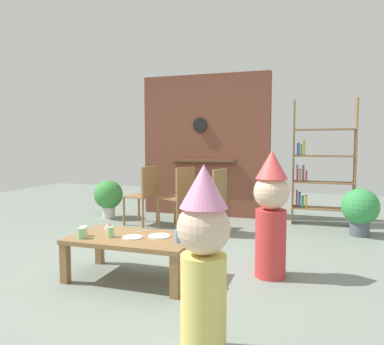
{
  "coord_description": "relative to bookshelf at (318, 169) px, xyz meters",
  "views": [
    {
      "loc": [
        1.4,
        -3.47,
        1.25
      ],
      "look_at": [
        0.15,
        0.4,
        0.92
      ],
      "focal_mm": 34.19,
      "sensor_mm": 36.0,
      "label": 1
    }
  ],
  "objects": [
    {
      "name": "ground_plane",
      "position": [
        -1.52,
        -2.4,
        -0.86
      ],
      "size": [
        12.0,
        12.0,
        0.0
      ],
      "primitive_type": "plane",
      "color": "gray"
    },
    {
      "name": "brick_fireplace_feature",
      "position": [
        -1.84,
        0.2,
        0.33
      ],
      "size": [
        2.2,
        0.28,
        2.4
      ],
      "color": "brown",
      "rests_on": "ground_plane"
    },
    {
      "name": "bookshelf",
      "position": [
        0.0,
        0.0,
        0.0
      ],
      "size": [
        0.9,
        0.28,
        1.9
      ],
      "color": "olive",
      "rests_on": "ground_plane"
    },
    {
      "name": "coffee_table",
      "position": [
        -1.65,
        -2.91,
        -0.52
      ],
      "size": [
        1.14,
        0.65,
        0.39
      ],
      "color": "olive",
      "rests_on": "ground_plane"
    },
    {
      "name": "paper_cup_near_left",
      "position": [
        -2.09,
        -3.03,
        -0.42
      ],
      "size": [
        0.07,
        0.07,
        0.09
      ],
      "primitive_type": "cylinder",
      "color": "silver",
      "rests_on": "coffee_table"
    },
    {
      "name": "paper_cup_near_right",
      "position": [
        -1.18,
        -2.96,
        -0.41
      ],
      "size": [
        0.06,
        0.06,
        0.11
      ],
      "primitive_type": "cylinder",
      "color": "#669EE0",
      "rests_on": "coffee_table"
    },
    {
      "name": "paper_cup_center",
      "position": [
        -2.05,
        -3.11,
        -0.42
      ],
      "size": [
        0.08,
        0.08,
        0.09
      ],
      "primitive_type": "cylinder",
      "color": "#8CD18C",
      "rests_on": "coffee_table"
    },
    {
      "name": "paper_cup_far_left",
      "position": [
        -1.83,
        -2.99,
        -0.42
      ],
      "size": [
        0.06,
        0.06,
        0.09
      ],
      "primitive_type": "cylinder",
      "color": "#8CD18C",
      "rests_on": "coffee_table"
    },
    {
      "name": "paper_plate_front",
      "position": [
        -1.41,
        -2.84,
        -0.46
      ],
      "size": [
        0.2,
        0.2,
        0.01
      ],
      "primitive_type": "cylinder",
      "color": "white",
      "rests_on": "coffee_table"
    },
    {
      "name": "paper_plate_rear",
      "position": [
        -1.63,
        -2.96,
        -0.46
      ],
      "size": [
        0.18,
        0.18,
        0.01
      ],
      "primitive_type": "cylinder",
      "color": "white",
      "rests_on": "coffee_table"
    },
    {
      "name": "birthday_cake_slice",
      "position": [
        -2.02,
        -2.71,
        -0.43
      ],
      "size": [
        0.1,
        0.1,
        0.07
      ],
      "primitive_type": "cone",
      "color": "pink",
      "rests_on": "coffee_table"
    },
    {
      "name": "table_fork",
      "position": [
        -1.63,
        -2.69,
        -0.46
      ],
      "size": [
        0.11,
        0.12,
        0.01
      ],
      "primitive_type": "cube",
      "rotation": [
        0.0,
        0.0,
        0.82
      ],
      "color": "silver",
      "rests_on": "coffee_table"
    },
    {
      "name": "child_with_cone_hat",
      "position": [
        -0.69,
        -3.88,
        -0.26
      ],
      "size": [
        0.31,
        0.31,
        1.13
      ],
      "rotation": [
        0.0,
        0.0,
        2.35
      ],
      "color": "#E0CC66",
      "rests_on": "ground_plane"
    },
    {
      "name": "child_in_pink",
      "position": [
        -0.45,
        -2.47,
        -0.23
      ],
      "size": [
        0.33,
        0.33,
        1.18
      ],
      "rotation": [
        0.0,
        0.0,
        -2.79
      ],
      "color": "#D13838",
      "rests_on": "ground_plane"
    },
    {
      "name": "dining_chair_left",
      "position": [
        -2.48,
        -0.87,
        -0.35
      ],
      "size": [
        0.47,
        0.47,
        0.9
      ],
      "rotation": [
        0.0,
        0.0,
        2.93
      ],
      "color": "olive",
      "rests_on": "ground_plane"
    },
    {
      "name": "dining_chair_middle",
      "position": [
        -1.91,
        -0.89,
        -0.35
      ],
      "size": [
        0.52,
        0.52,
        0.9
      ],
      "rotation": [
        0.0,
        0.0,
        2.78
      ],
      "color": "olive",
      "rests_on": "ground_plane"
    },
    {
      "name": "dining_chair_right",
      "position": [
        -1.36,
        -1.07,
        -0.35
      ],
      "size": [
        0.48,
        0.48,
        0.9
      ],
      "rotation": [
        0.0,
        0.0,
        2.93
      ],
      "color": "olive",
      "rests_on": "ground_plane"
    },
    {
      "name": "potted_plant_tall",
      "position": [
        0.54,
        -0.56,
        -0.49
      ],
      "size": [
        0.49,
        0.49,
        0.64
      ],
      "color": "#4C5660",
      "rests_on": "ground_plane"
    },
    {
      "name": "potted_plant_short",
      "position": [
        -3.3,
        -0.57,
        -0.49
      ],
      "size": [
        0.47,
        0.47,
        0.63
      ],
      "color": "beige",
      "rests_on": "ground_plane"
    }
  ]
}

